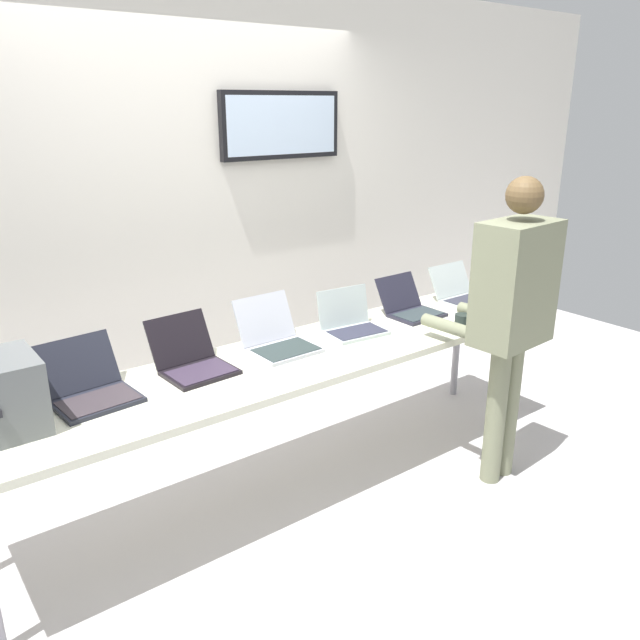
{
  "coord_description": "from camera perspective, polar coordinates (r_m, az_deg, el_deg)",
  "views": [
    {
      "loc": [
        -1.76,
        -2.54,
        2.04
      ],
      "look_at": [
        0.15,
        -0.03,
        0.95
      ],
      "focal_mm": 35.53,
      "sensor_mm": 36.0,
      "label": 1
    }
  ],
  "objects": [
    {
      "name": "ground",
      "position": [
        3.71,
        -2.12,
        -14.69
      ],
      "size": [
        8.0,
        8.0,
        0.04
      ],
      "primitive_type": "cube",
      "color": "#B9B4B6"
    },
    {
      "name": "laptop_station_4",
      "position": [
        4.0,
        8.11,
        1.23
      ],
      "size": [
        0.32,
        0.35,
        0.22
      ],
      "color": "#20202D",
      "rests_on": "workbench"
    },
    {
      "name": "laptop_station_0",
      "position": [
        3.02,
        -20.03,
        -5.69
      ],
      "size": [
        0.38,
        0.41,
        0.25
      ],
      "color": "#1F212B",
      "rests_on": "workbench"
    },
    {
      "name": "back_wall",
      "position": [
        4.12,
        -11.43,
        9.86
      ],
      "size": [
        8.0,
        0.11,
        2.8
      ],
      "color": "silver",
      "rests_on": "ground"
    },
    {
      "name": "laptop_station_3",
      "position": [
        3.65,
        2.82,
        -0.24
      ],
      "size": [
        0.36,
        0.31,
        0.24
      ],
      "color": "#A8B5B5",
      "rests_on": "workbench"
    },
    {
      "name": "coffee_mug",
      "position": [
        3.8,
        12.69,
        -0.13
      ],
      "size": [
        0.09,
        0.09,
        0.09
      ],
      "color": "#1E2826",
      "rests_on": "workbench"
    },
    {
      "name": "laptop_station_5",
      "position": [
        4.35,
        12.59,
        2.42
      ],
      "size": [
        0.34,
        0.34,
        0.22
      ],
      "color": "#ABB6B4",
      "rests_on": "workbench"
    },
    {
      "name": "laptop_station_1",
      "position": [
        3.19,
        -11.42,
        -3.51
      ],
      "size": [
        0.35,
        0.4,
        0.25
      ],
      "color": "black",
      "rests_on": "workbench"
    },
    {
      "name": "workbench",
      "position": [
        3.35,
        -2.28,
        -3.96
      ],
      "size": [
        3.38,
        0.7,
        0.78
      ],
      "color": "beige",
      "rests_on": "ground"
    },
    {
      "name": "laptop_station_2",
      "position": [
        3.41,
        -3.89,
        -1.63
      ],
      "size": [
        0.35,
        0.39,
        0.26
      ],
      "color": "#ACAFBB",
      "rests_on": "workbench"
    },
    {
      "name": "person",
      "position": [
        3.48,
        16.88,
        1.3
      ],
      "size": [
        0.46,
        0.61,
        1.7
      ],
      "color": "#73775B",
      "rests_on": "ground"
    }
  ]
}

